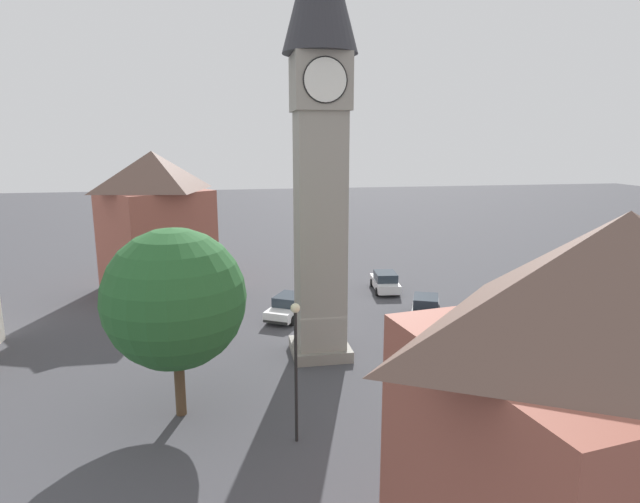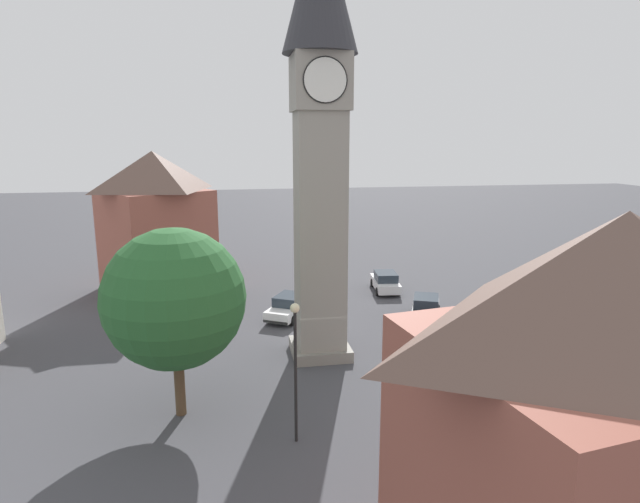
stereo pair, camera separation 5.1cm
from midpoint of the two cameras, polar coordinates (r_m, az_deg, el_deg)
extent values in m
plane|color=#424247|center=(29.19, 0.05, -11.10)|extent=(200.00, 200.00, 0.00)
cube|color=gray|center=(29.07, 0.05, -10.56)|extent=(3.08, 3.08, 0.60)
cube|color=gray|center=(27.26, 0.05, 2.03)|extent=(2.46, 2.46, 12.26)
cube|color=gray|center=(26.99, 0.06, 17.88)|extent=(2.76, 2.76, 2.71)
cylinder|color=white|center=(28.37, -0.47, 17.59)|extent=(2.07, 0.04, 2.07)
torus|color=black|center=(28.38, -0.47, 17.59)|extent=(2.13, 0.06, 2.13)
cube|color=black|center=(28.43, -0.49, 18.04)|extent=(0.05, 0.02, 0.58)
cube|color=black|center=(28.46, 0.16, 17.57)|extent=(0.79, 0.02, 0.04)
cylinder|color=white|center=(25.61, 0.64, 18.19)|extent=(2.07, 0.04, 2.07)
torus|color=black|center=(25.60, 0.65, 18.20)|extent=(2.13, 0.06, 2.13)
cube|color=white|center=(34.64, -3.42, -6.29)|extent=(3.52, 4.40, 0.64)
cube|color=#28333D|center=(34.58, -3.34, -5.25)|extent=(2.40, 2.60, 0.64)
cylinder|color=black|center=(33.36, -2.98, -7.51)|extent=(0.51, 0.66, 0.64)
cylinder|color=black|center=(33.98, -5.49, -7.18)|extent=(0.51, 0.66, 0.64)
cylinder|color=black|center=(35.52, -1.44, -6.27)|extent=(0.51, 0.66, 0.64)
cylinder|color=black|center=(36.10, -3.82, -5.99)|extent=(0.51, 0.66, 0.64)
cube|color=black|center=(32.97, -4.82, -7.68)|extent=(1.50, 0.94, 0.16)
cube|color=white|center=(40.88, 7.15, -3.50)|extent=(2.15, 4.27, 0.64)
cube|color=#28333D|center=(40.58, 7.22, -2.71)|extent=(1.79, 2.26, 0.64)
cylinder|color=black|center=(41.98, 5.76, -3.43)|extent=(0.29, 0.66, 0.64)
cylinder|color=black|center=(42.27, 7.90, -3.38)|extent=(0.29, 0.66, 0.64)
cylinder|color=black|center=(39.65, 6.33, -4.38)|extent=(0.29, 0.66, 0.64)
cylinder|color=black|center=(39.95, 8.60, -4.31)|extent=(0.29, 0.66, 0.64)
cube|color=black|center=(42.85, 6.65, -3.06)|extent=(1.67, 0.31, 0.16)
cube|color=black|center=(34.92, 11.47, -6.37)|extent=(3.15, 4.44, 0.64)
cube|color=#28333D|center=(34.87, 11.52, -5.33)|extent=(2.25, 2.54, 0.64)
cylinder|color=black|center=(33.84, 12.77, -7.51)|extent=(0.45, 0.68, 0.64)
cylinder|color=black|center=(33.85, 10.04, -7.39)|extent=(0.45, 0.68, 0.64)
cylinder|color=black|center=(36.17, 12.77, -6.23)|extent=(0.45, 0.68, 0.64)
cylinder|color=black|center=(36.18, 10.22, -6.11)|extent=(0.45, 0.68, 0.64)
cube|color=black|center=(33.08, 11.38, -7.82)|extent=(1.58, 0.75, 0.16)
cube|color=red|center=(29.20, 18.28, -10.48)|extent=(4.12, 1.75, 0.64)
cube|color=#28333D|center=(28.90, 18.10, -9.38)|extent=(2.12, 1.58, 0.64)
cylinder|color=black|center=(30.52, 19.57, -10.12)|extent=(0.64, 0.23, 0.64)
cylinder|color=black|center=(29.27, 21.16, -11.21)|extent=(0.64, 0.23, 0.64)
cylinder|color=black|center=(29.40, 15.35, -10.70)|extent=(0.64, 0.23, 0.64)
cylinder|color=black|center=(28.10, 16.80, -11.88)|extent=(0.64, 0.23, 0.64)
cube|color=black|center=(30.28, 21.65, -10.37)|extent=(0.14, 1.67, 0.16)
cylinder|color=black|center=(22.47, 11.79, -17.71)|extent=(0.13, 0.13, 0.82)
cylinder|color=black|center=(22.33, 11.99, -17.93)|extent=(0.13, 0.13, 0.82)
cube|color=#3F9959|center=(22.06, 11.98, -16.22)|extent=(0.24, 0.37, 0.60)
cylinder|color=#3F9959|center=(22.27, 11.71, -16.06)|extent=(0.09, 0.09, 0.60)
cylinder|color=#3F9959|center=(21.90, 12.24, -16.60)|extent=(0.09, 0.09, 0.60)
sphere|color=beige|center=(21.85, 12.03, -15.18)|extent=(0.22, 0.22, 0.22)
sphere|color=black|center=(21.84, 12.01, -15.13)|extent=(0.20, 0.20, 0.20)
cylinder|color=brown|center=(23.47, -15.00, -13.39)|extent=(0.44, 0.44, 3.11)
sphere|color=#28602D|center=(22.20, -15.50, -4.96)|extent=(5.83, 5.83, 5.83)
pyramid|color=brown|center=(11.65, 30.13, -2.38)|extent=(8.52, 7.05, 2.55)
cube|color=#995142|center=(42.65, -17.26, 1.21)|extent=(9.46, 9.35, 7.73)
pyramid|color=brown|center=(42.03, -17.72, 8.39)|extent=(9.93, 9.82, 2.96)
cube|color=#422819|center=(40.40, -14.88, -3.33)|extent=(0.96, 0.68, 2.10)
cylinder|color=black|center=(20.42, -2.60, -13.66)|extent=(0.12, 0.12, 5.24)
sphere|color=beige|center=(19.37, -2.68, -6.18)|extent=(0.36, 0.36, 0.36)
cylinder|color=gray|center=(21.55, 9.11, -16.89)|extent=(0.07, 0.07, 2.20)
cube|color=red|center=(20.91, 9.24, -13.53)|extent=(0.60, 0.04, 0.60)
camera|label=1|loc=(0.03, -89.95, 0.01)|focal=29.38mm
camera|label=2|loc=(0.03, 90.05, -0.01)|focal=29.38mm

